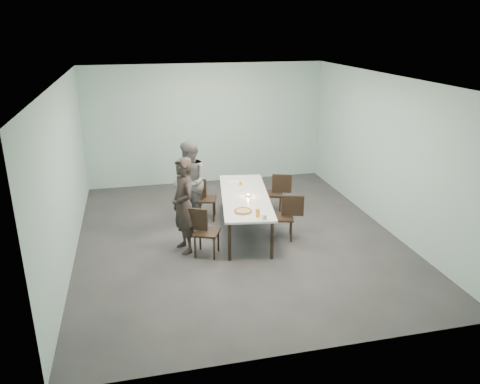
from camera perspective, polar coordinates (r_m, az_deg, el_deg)
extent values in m
plane|color=#333335|center=(9.13, -0.32, -5.44)|extent=(7.00, 7.00, 0.00)
cube|color=#9FC9C3|center=(11.93, -4.12, 8.21)|extent=(6.00, 0.02, 3.00)
cube|color=#9FC9C3|center=(5.46, 7.91, -6.46)|extent=(6.00, 0.02, 3.00)
cube|color=#9FC9C3|center=(8.48, -20.54, 2.11)|extent=(0.02, 7.00, 3.00)
cube|color=#9FC9C3|center=(9.69, 17.29, 4.60)|extent=(0.02, 7.00, 3.00)
cube|color=white|center=(8.30, -0.36, 13.63)|extent=(6.00, 7.00, 0.02)
cube|color=white|center=(9.10, 0.61, -0.53)|extent=(1.29, 2.71, 0.04)
cylinder|color=black|center=(8.11, -1.28, -6.09)|extent=(0.06, 0.06, 0.71)
cylinder|color=black|center=(10.35, -2.00, -0.18)|extent=(0.06, 0.06, 0.71)
cylinder|color=black|center=(8.17, 3.93, -5.91)|extent=(0.06, 0.06, 0.71)
cylinder|color=black|center=(10.40, 2.07, -0.08)|extent=(0.06, 0.06, 0.71)
cube|color=black|center=(8.29, -4.09, -4.93)|extent=(0.55, 0.55, 0.04)
cube|color=black|center=(8.24, -5.41, -3.31)|extent=(0.40, 0.21, 0.40)
cylinder|color=black|center=(8.29, -5.49, -6.73)|extent=(0.04, 0.04, 0.41)
cylinder|color=black|center=(8.58, -4.88, -5.74)|extent=(0.04, 0.04, 0.41)
cylinder|color=black|center=(8.21, -3.19, -6.95)|extent=(0.04, 0.04, 0.41)
cylinder|color=black|center=(8.50, -2.65, -5.93)|extent=(0.04, 0.04, 0.41)
cube|color=black|center=(9.83, -4.20, -0.88)|extent=(0.51, 0.51, 0.04)
cube|color=black|center=(9.76, -5.34, 0.45)|extent=(0.42, 0.14, 0.40)
cylinder|color=black|center=(9.77, -5.24, -2.46)|extent=(0.04, 0.04, 0.41)
cylinder|color=black|center=(10.08, -5.05, -1.72)|extent=(0.04, 0.04, 0.41)
cylinder|color=black|center=(9.74, -3.25, -2.47)|extent=(0.04, 0.04, 0.41)
cylinder|color=black|center=(10.05, -3.12, -1.74)|extent=(0.04, 0.04, 0.41)
cube|color=black|center=(8.94, 5.17, -3.07)|extent=(0.52, 0.52, 0.04)
cube|color=black|center=(8.86, 6.45, -1.67)|extent=(0.41, 0.16, 0.40)
cylinder|color=black|center=(9.19, 6.17, -3.98)|extent=(0.04, 0.04, 0.41)
cylinder|color=black|center=(8.88, 6.25, -4.86)|extent=(0.04, 0.04, 0.41)
cylinder|color=black|center=(9.18, 4.05, -3.93)|extent=(0.04, 0.04, 0.41)
cylinder|color=black|center=(8.87, 4.04, -4.82)|extent=(0.04, 0.04, 0.41)
cube|color=black|center=(10.14, 4.01, -0.19)|extent=(0.54, 0.54, 0.04)
cube|color=black|center=(10.06, 5.13, 1.05)|extent=(0.41, 0.18, 0.40)
cylinder|color=black|center=(10.38, 4.97, -1.08)|extent=(0.04, 0.04, 0.41)
cylinder|color=black|center=(10.06, 4.90, -1.77)|extent=(0.04, 0.04, 0.41)
cylinder|color=black|center=(10.39, 3.10, -1.00)|extent=(0.04, 0.04, 0.41)
cylinder|color=black|center=(10.07, 2.97, -1.69)|extent=(0.04, 0.04, 0.41)
imported|color=black|center=(8.32, -6.90, -1.65)|extent=(0.57, 0.72, 1.74)
imported|color=slate|center=(9.63, -6.15, 1.24)|extent=(0.75, 0.91, 1.69)
cylinder|color=white|center=(8.29, 0.37, -2.42)|extent=(0.34, 0.34, 0.01)
cylinder|color=tan|center=(8.29, 0.37, -2.34)|extent=(0.30, 0.30, 0.01)
torus|color=brown|center=(8.29, 0.37, -2.31)|extent=(0.32, 0.32, 0.03)
cylinder|color=white|center=(8.50, 1.43, -1.87)|extent=(0.18, 0.18, 0.01)
cylinder|color=gold|center=(8.07, 2.18, -2.57)|extent=(0.08, 0.08, 0.15)
cylinder|color=silver|center=(7.98, 3.01, -3.06)|extent=(0.08, 0.08, 0.09)
cylinder|color=silver|center=(9.02, 1.00, -0.46)|extent=(0.06, 0.06, 0.03)
cylinder|color=orange|center=(9.02, 1.00, -0.32)|extent=(0.04, 0.04, 0.01)
cylinder|color=gold|center=(9.66, 0.10, 1.07)|extent=(0.07, 0.07, 0.08)
cube|color=silver|center=(9.86, -0.46, 1.25)|extent=(0.33, 0.26, 0.01)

